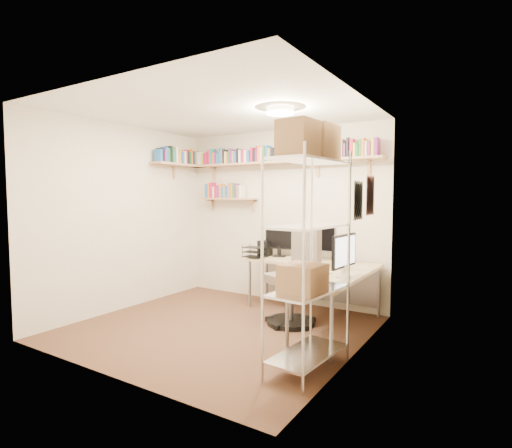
{
  "coord_description": "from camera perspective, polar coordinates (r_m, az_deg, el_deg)",
  "views": [
    {
      "loc": [
        2.79,
        -3.65,
        1.54
      ],
      "look_at": [
        0.17,
        0.55,
        1.19
      ],
      "focal_mm": 28.0,
      "sensor_mm": 36.0,
      "label": 1
    }
  ],
  "objects": [
    {
      "name": "room_shell",
      "position": [
        4.6,
        -5.41,
        4.08
      ],
      "size": [
        3.24,
        3.04,
        2.52
      ],
      "color": "beige",
      "rests_on": "ground"
    },
    {
      "name": "ground",
      "position": [
        4.85,
        -5.34,
        -14.54
      ],
      "size": [
        3.2,
        3.2,
        0.0
      ],
      "primitive_type": "plane",
      "color": "#4A2C1F",
      "rests_on": "ground"
    },
    {
      "name": "corner_desk",
      "position": [
        5.14,
        7.4,
        -5.76
      ],
      "size": [
        1.81,
        1.73,
        1.18
      ],
      "color": "tan",
      "rests_on": "ground"
    },
    {
      "name": "wire_rack",
      "position": [
        3.45,
        7.39,
        2.28
      ],
      "size": [
        0.48,
        0.88,
        2.17
      ],
      "rotation": [
        0.0,
        0.0,
        -0.09
      ],
      "color": "silver",
      "rests_on": "ground"
    },
    {
      "name": "office_chair",
      "position": [
        4.89,
        5.62,
        -8.46
      ],
      "size": [
        0.68,
        0.68,
        1.16
      ],
      "rotation": [
        0.0,
        0.0,
        -0.41
      ],
      "color": "black",
      "rests_on": "ground"
    },
    {
      "name": "wall_shelves",
      "position": [
        5.91,
        -0.94,
        8.73
      ],
      "size": [
        3.12,
        1.09,
        0.8
      ],
      "color": "tan",
      "rests_on": "ground"
    }
  ]
}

